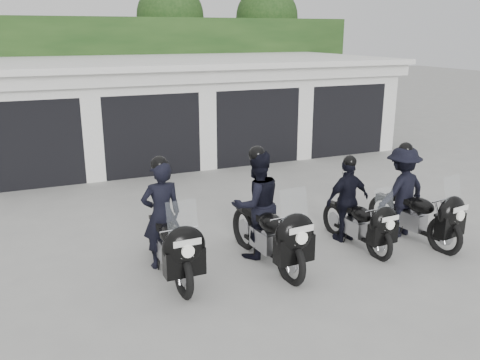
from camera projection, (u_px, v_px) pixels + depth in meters
name	position (u px, v px, depth m)	size (l,w,h in m)	color
ground	(229.00, 252.00, 9.04)	(80.00, 80.00, 0.00)	#9D9D97
garage_block	(132.00, 110.00, 15.75)	(16.40, 6.80, 2.96)	white
background_vegetation	(114.00, 58.00, 19.81)	(20.00, 3.90, 5.80)	#193613
police_bike_a	(167.00, 229.00, 8.01)	(0.69, 2.24, 1.95)	black
police_bike_b	(262.00, 213.00, 8.49)	(0.96, 2.32, 2.02)	black
police_bike_c	(353.00, 206.00, 9.23)	(0.95, 1.94, 1.69)	black
police_bike_d	(409.00, 197.00, 9.48)	(1.20, 2.13, 1.87)	black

